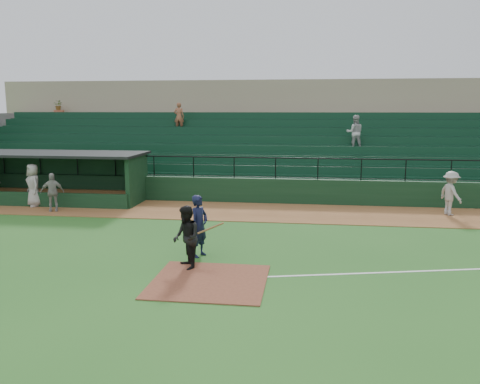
# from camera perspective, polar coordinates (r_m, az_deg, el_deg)

# --- Properties ---
(ground) EXTENTS (90.00, 90.00, 0.00)m
(ground) POSITION_cam_1_polar(r_m,az_deg,el_deg) (14.25, -2.77, -8.91)
(ground) COLOR #23581C
(ground) RESTS_ON ground
(warning_track) EXTENTS (40.00, 4.00, 0.03)m
(warning_track) POSITION_cam_1_polar(r_m,az_deg,el_deg) (21.89, 1.07, -2.27)
(warning_track) COLOR brown
(warning_track) RESTS_ON ground
(home_plate_dirt) EXTENTS (3.00, 3.00, 0.03)m
(home_plate_dirt) POSITION_cam_1_polar(r_m,az_deg,el_deg) (13.32, -3.57, -10.20)
(home_plate_dirt) COLOR brown
(home_plate_dirt) RESTS_ON ground
(stadium_structure) EXTENTS (38.00, 13.08, 6.40)m
(stadium_structure) POSITION_cam_1_polar(r_m,az_deg,el_deg) (29.92, 3.00, 5.34)
(stadium_structure) COLOR black
(stadium_structure) RESTS_ON ground
(dugout) EXTENTS (8.90, 3.20, 2.42)m
(dugout) POSITION_cam_1_polar(r_m,az_deg,el_deg) (26.11, -20.27, 2.00)
(dugout) COLOR black
(dugout) RESTS_ON ground
(batter_at_plate) EXTENTS (1.15, 0.83, 1.92)m
(batter_at_plate) POSITION_cam_1_polar(r_m,az_deg,el_deg) (15.28, -4.72, -3.91)
(batter_at_plate) COLOR black
(batter_at_plate) RESTS_ON ground
(umpire) EXTENTS (1.02, 1.10, 1.82)m
(umpire) POSITION_cam_1_polar(r_m,az_deg,el_deg) (14.15, -6.22, -5.24)
(umpire) COLOR black
(umpire) RESTS_ON ground
(runner) EXTENTS (1.12, 1.39, 1.88)m
(runner) POSITION_cam_1_polar(r_m,az_deg,el_deg) (22.82, 23.10, -0.13)
(runner) COLOR #A39D98
(runner) RESTS_ON warning_track
(dugout_player_a) EXTENTS (1.08, 0.79, 1.70)m
(dugout_player_a) POSITION_cam_1_polar(r_m,az_deg,el_deg) (23.32, -20.81, -0.01)
(dugout_player_a) COLOR #999490
(dugout_player_a) RESTS_ON warning_track
(dugout_player_b) EXTENTS (1.14, 1.12, 1.98)m
(dugout_player_b) POSITION_cam_1_polar(r_m,az_deg,el_deg) (24.76, -22.69, 0.73)
(dugout_player_b) COLOR #A8A39D
(dugout_player_b) RESTS_ON warning_track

